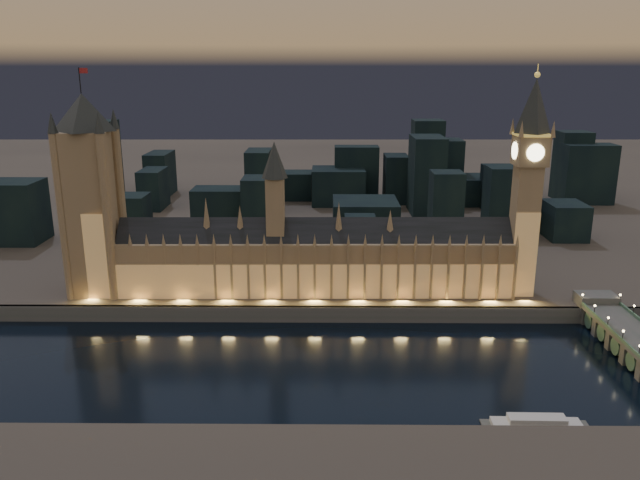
{
  "coord_description": "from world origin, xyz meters",
  "views": [
    {
      "loc": [
        7.82,
        -244.17,
        121.61
      ],
      "look_at": [
        5.0,
        55.0,
        38.0
      ],
      "focal_mm": 35.0,
      "sensor_mm": 36.0,
      "label": 1
    }
  ],
  "objects_px": {
    "palace_of_westminster": "(313,258)",
    "victoria_tower": "(90,186)",
    "elizabeth_tower": "(529,170)",
    "river_boat": "(536,424)"
  },
  "relations": [
    {
      "from": "palace_of_westminster",
      "to": "river_boat",
      "type": "height_order",
      "value": "palace_of_westminster"
    },
    {
      "from": "elizabeth_tower",
      "to": "river_boat",
      "type": "xyz_separation_m",
      "value": [
        -26.63,
        -113.95,
        -70.49
      ]
    },
    {
      "from": "palace_of_westminster",
      "to": "victoria_tower",
      "type": "bearing_deg",
      "value": 179.92
    },
    {
      "from": "victoria_tower",
      "to": "elizabeth_tower",
      "type": "relative_size",
      "value": 0.99
    },
    {
      "from": "palace_of_westminster",
      "to": "river_boat",
      "type": "xyz_separation_m",
      "value": [
        79.87,
        -113.78,
        -24.81
      ]
    },
    {
      "from": "elizabeth_tower",
      "to": "victoria_tower",
      "type": "bearing_deg",
      "value": -180.0
    },
    {
      "from": "palace_of_westminster",
      "to": "victoria_tower",
      "type": "relative_size",
      "value": 1.79
    },
    {
      "from": "palace_of_westminster",
      "to": "victoria_tower",
      "type": "xyz_separation_m",
      "value": [
        -111.5,
        0.16,
        37.55
      ]
    },
    {
      "from": "elizabeth_tower",
      "to": "river_boat",
      "type": "bearing_deg",
      "value": -103.15
    },
    {
      "from": "palace_of_westminster",
      "to": "victoria_tower",
      "type": "height_order",
      "value": "victoria_tower"
    }
  ]
}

